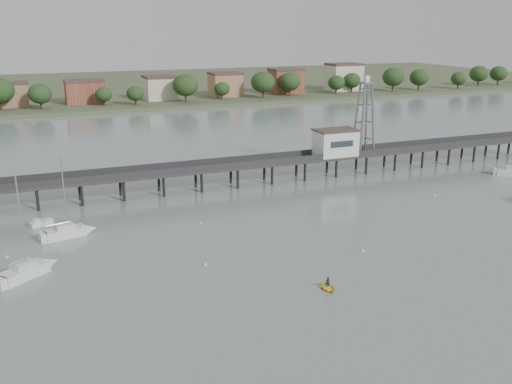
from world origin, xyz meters
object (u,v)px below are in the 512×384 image
lattice_tower (365,118)px  yellow_dinghy (328,289)px  pier (216,168)px  sailboat_a (33,269)px  sailboat_b (73,231)px  white_tender (41,223)px

lattice_tower → yellow_dinghy: size_ratio=5.59×
pier → yellow_dinghy: pier is taller
lattice_tower → yellow_dinghy: lattice_tower is taller
sailboat_a → sailboat_b: 13.16m
lattice_tower → white_tender: 64.44m
sailboat_b → white_tender: (-4.15, 6.31, -0.25)m
sailboat_a → sailboat_b: bearing=27.8°
pier → lattice_tower: lattice_tower is taller
lattice_tower → sailboat_a: lattice_tower is taller
sailboat_a → sailboat_b: size_ratio=1.07×
pier → yellow_dinghy: size_ratio=54.12×
sailboat_a → yellow_dinghy: (31.18, -17.27, -0.64)m
sailboat_a → yellow_dinghy: 35.65m
pier → sailboat_b: sailboat_b is taller
lattice_tower → sailboat_b: 61.69m
sailboat_b → white_tender: 7.56m
sailboat_a → yellow_dinghy: bearing=-65.2°
lattice_tower → yellow_dinghy: bearing=-126.4°
pier → sailboat_b: bearing=-149.4°
pier → white_tender: 32.95m
lattice_tower → sailboat_b: size_ratio=1.26×
sailboat_b → yellow_dinghy: size_ratio=4.45×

